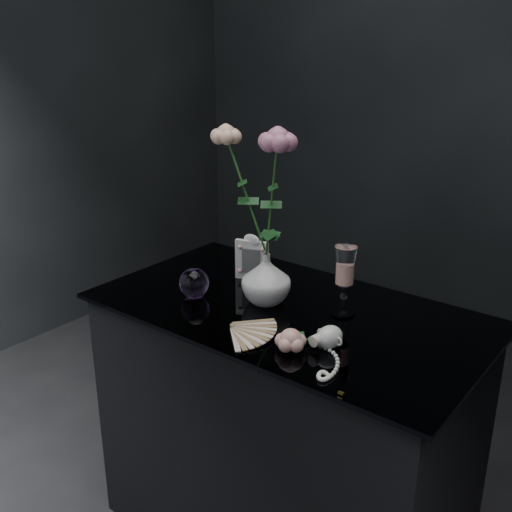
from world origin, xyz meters
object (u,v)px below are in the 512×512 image
Objects in this scene: vase at (266,279)px; picture_frame at (252,257)px; paperweight at (194,283)px; pearl_jar at (330,336)px; wine_glass at (344,281)px; loose_rose at (291,340)px.

picture_frame is at bearing 141.11° from vase.
vase is 0.99× the size of picture_frame.
pearl_jar is at bearing -2.18° from paperweight.
picture_frame is 0.21m from paperweight.
loose_rose is (0.00, -0.24, -0.07)m from wine_glass.
pearl_jar is (0.40, -0.22, -0.04)m from picture_frame.
vase is at bearing 27.06° from paperweight.
vase is 0.29m from pearl_jar.
wine_glass is 2.26× the size of paperweight.
picture_frame is at bearing 156.90° from loose_rose.
vase reaches higher than paperweight.
pearl_jar is (0.06, -0.17, -0.07)m from wine_glass.
picture_frame is 0.46m from pearl_jar.
paperweight is (-0.39, -0.15, -0.05)m from wine_glass.
vase reaches higher than loose_rose.
vase is at bearing -57.36° from picture_frame.
picture_frame is at bearing 172.07° from wine_glass.
pearl_jar is at bearing -69.73° from wine_glass.
vase is 0.20m from paperweight.
loose_rose is at bearing -58.65° from picture_frame.
paperweight is (-0.18, -0.09, -0.03)m from vase.
loose_rose is (0.39, -0.09, -0.01)m from paperweight.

